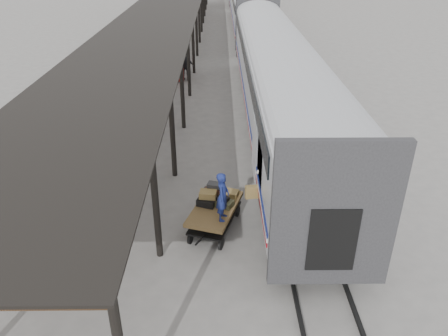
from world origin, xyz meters
TOP-DOWN VIEW (x-y plane):
  - ground at (0.00, 0.00)m, footprint 160.00×160.00m
  - train at (3.19, 33.79)m, footprint 3.45×76.01m
  - canopy at (-3.40, 24.00)m, footprint 4.90×64.30m
  - rails at (3.20, 34.00)m, footprint 1.54×150.00m
  - baggage_cart at (0.31, -0.68)m, footprint 1.92×2.67m
  - suitcase_stack at (0.33, -0.31)m, footprint 1.42×1.18m
  - luggage_tug at (-2.58, 16.22)m, footprint 1.36×1.69m
  - porter at (0.56, -1.33)m, footprint 0.48×0.63m
  - pedestrian at (-1.79, 16.23)m, footprint 1.14×0.55m

SIDE VIEW (x-z plane):
  - ground at x=0.00m, z-range 0.00..0.00m
  - rails at x=3.20m, z-range 0.00..0.12m
  - luggage_tug at x=-2.58m, z-range -0.05..1.25m
  - baggage_cart at x=0.31m, z-range 0.22..1.08m
  - pedestrian at x=-1.79m, z-range 0.00..1.88m
  - suitcase_stack at x=0.33m, z-range 0.76..1.33m
  - porter at x=0.56m, z-range 0.86..2.44m
  - train at x=3.19m, z-range 0.69..4.70m
  - canopy at x=-3.40m, z-range 1.93..6.08m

